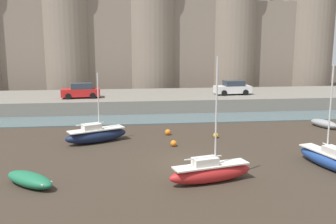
# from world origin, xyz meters

# --- Properties ---
(ground_plane) EXTENTS (160.00, 160.00, 0.00)m
(ground_plane) POSITION_xyz_m (0.00, 0.00, 0.00)
(ground_plane) COLOR #382D23
(water_channel) EXTENTS (80.00, 4.50, 0.10)m
(water_channel) POSITION_xyz_m (0.00, 13.76, 0.05)
(water_channel) COLOR slate
(water_channel) RESTS_ON ground
(quay_road) EXTENTS (58.27, 10.00, 1.47)m
(quay_road) POSITION_xyz_m (0.00, 21.01, 0.74)
(quay_road) COLOR slate
(quay_road) RESTS_ON ground
(castle) EXTENTS (53.55, 7.28, 21.25)m
(castle) POSITION_xyz_m (-0.00, 31.87, 8.43)
(castle) COLOR gray
(castle) RESTS_ON ground
(sailboat_foreground_right) EXTENTS (5.10, 2.35, 6.98)m
(sailboat_foreground_right) POSITION_xyz_m (0.59, -3.41, 0.62)
(sailboat_foreground_right) COLOR red
(sailboat_foreground_right) RESTS_ON ground
(sailboat_midflat_centre) EXTENTS (5.00, 3.27, 5.34)m
(sailboat_midflat_centre) POSITION_xyz_m (-6.29, 5.82, 0.62)
(sailboat_midflat_centre) COLOR #141E3D
(sailboat_midflat_centre) RESTS_ON ground
(sailboat_near_channel_right) EXTENTS (2.37, 5.31, 6.38)m
(sailboat_near_channel_right) POSITION_xyz_m (8.41, -1.91, 0.59)
(sailboat_near_channel_right) COLOR #234793
(sailboat_near_channel_right) RESTS_ON ground
(rowboat_near_channel_left) EXTENTS (1.97, 3.04, 0.70)m
(rowboat_near_channel_left) POSITION_xyz_m (13.63, 8.63, 0.37)
(rowboat_near_channel_left) COLOR gray
(rowboat_near_channel_left) RESTS_ON ground
(rowboat_foreground_centre) EXTENTS (3.38, 3.11, 0.77)m
(rowboat_foreground_centre) POSITION_xyz_m (-9.29, -2.91, 0.40)
(rowboat_foreground_centre) COLOR #1E6B47
(rowboat_foreground_centre) RESTS_ON ground
(mooring_buoy_mid_mud) EXTENTS (0.48, 0.48, 0.48)m
(mooring_buoy_mid_mud) POSITION_xyz_m (-0.56, 7.50, 0.24)
(mooring_buoy_mid_mud) COLOR orange
(mooring_buoy_mid_mud) RESTS_ON ground
(mooring_buoy_near_channel) EXTENTS (0.46, 0.46, 0.46)m
(mooring_buoy_near_channel) POSITION_xyz_m (-0.53, 4.06, 0.23)
(mooring_buoy_near_channel) COLOR orange
(mooring_buoy_near_channel) RESTS_ON ground
(mooring_buoy_off_centre) EXTENTS (0.43, 0.43, 0.43)m
(mooring_buoy_off_centre) POSITION_xyz_m (3.16, 6.11, 0.21)
(mooring_buoy_off_centre) COLOR orange
(mooring_buoy_off_centre) RESTS_ON ground
(car_quay_west) EXTENTS (4.21, 2.11, 1.62)m
(car_quay_west) POSITION_xyz_m (8.31, 19.68, 2.25)
(car_quay_west) COLOR silver
(car_quay_west) RESTS_ON quay_road
(car_quay_centre_east) EXTENTS (4.21, 2.11, 1.62)m
(car_quay_centre_east) POSITION_xyz_m (-8.70, 19.06, 2.25)
(car_quay_centre_east) COLOR red
(car_quay_centre_east) RESTS_ON quay_road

